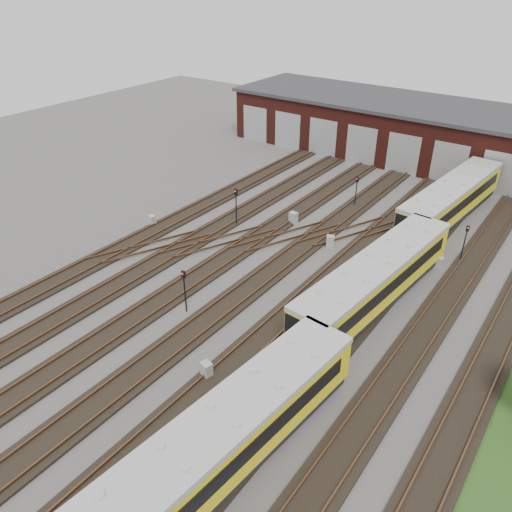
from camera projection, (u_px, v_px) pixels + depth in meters
The scene contains 13 objects.
ground at pixel (219, 344), 30.91m from camera, with size 120.00×120.00×0.00m, color #44423F.
track_network at pixel (222, 336), 31.35m from camera, with size 30.40×70.00×0.33m.
maintenance_shed at pixel (441, 135), 57.06m from camera, with size 51.00×12.50×6.35m.
metro_train at pixel (376, 280), 33.32m from camera, with size 4.38×48.37×3.34m.
signal_mast_0 at pixel (184, 286), 32.69m from camera, with size 0.27×0.25×3.23m.
signal_mast_1 at pixel (236, 202), 43.56m from camera, with size 0.30×0.28×3.50m.
signal_mast_2 at pixel (356, 188), 47.17m from camera, with size 0.27×0.26×3.00m.
signal_mast_3 at pixel (465, 239), 38.38m from camera, with size 0.26×0.24×3.12m.
relay_cabinet_0 at pixel (152, 221), 44.38m from camera, with size 0.59×0.49×0.99m, color #A1A4A6.
relay_cabinet_1 at pixel (293, 218), 44.68m from camera, with size 0.67×0.56×1.11m, color #A1A4A6.
relay_cabinet_2 at pixel (207, 370), 28.20m from camera, with size 0.61×0.51×1.01m, color #A1A4A6.
relay_cabinet_3 at pixel (330, 242), 41.04m from camera, with size 0.63×0.52×1.04m, color #A1A4A6.
relay_cabinet_4 at pixel (438, 263), 38.22m from camera, with size 0.59×0.49×0.98m, color #A1A4A6.
Camera 1 is at (15.88, -17.87, 20.46)m, focal length 35.00 mm.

